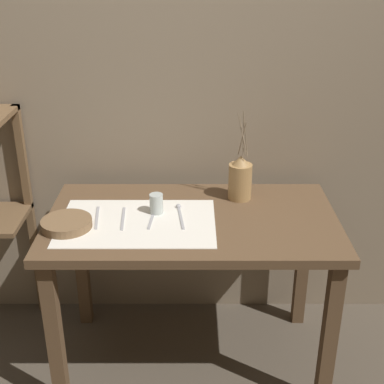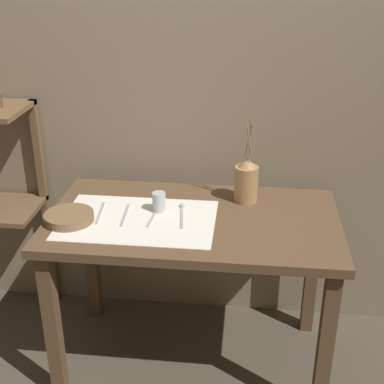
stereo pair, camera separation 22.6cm
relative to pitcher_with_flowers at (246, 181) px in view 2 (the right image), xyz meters
name	(u,v)px [view 2 (the right image)]	position (x,y,z in m)	size (l,w,h in m)	color
ground_plane	(193,357)	(-0.22, -0.19, -0.88)	(12.00, 12.00, 0.00)	brown
stone_wall_back	(204,96)	(-0.22, 0.27, 0.32)	(7.00, 0.06, 2.40)	gray
wooden_table	(193,239)	(-0.22, -0.19, -0.21)	(1.26, 0.71, 0.78)	brown
linen_cloth	(138,220)	(-0.45, -0.24, -0.10)	(0.66, 0.44, 0.00)	white
pitcher_with_flowers	(246,181)	(0.00, 0.00, 0.00)	(0.11, 0.11, 0.42)	#A87F4C
wooden_bowl	(69,217)	(-0.74, -0.29, -0.08)	(0.21, 0.21, 0.04)	brown
glass_tumbler_near	(159,202)	(-0.38, -0.15, -0.05)	(0.06, 0.06, 0.09)	#B7C1BC
fork_inner	(100,213)	(-0.63, -0.21, -0.09)	(0.03, 0.21, 0.00)	#A8A8AD
knife_center	(125,215)	(-0.52, -0.21, -0.09)	(0.03, 0.21, 0.00)	#A8A8AD
spoon_outer	(157,209)	(-0.39, -0.15, -0.09)	(0.03, 0.22, 0.02)	#A8A8AD
spoon_inner	(182,211)	(-0.28, -0.15, -0.09)	(0.04, 0.22, 0.02)	#A8A8AD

